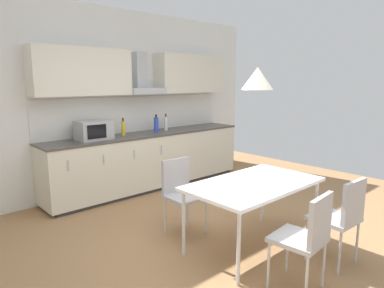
{
  "coord_description": "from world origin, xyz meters",
  "views": [
    {
      "loc": [
        -2.45,
        -2.39,
        1.77
      ],
      "look_at": [
        0.34,
        0.67,
        1.0
      ],
      "focal_mm": 32.0,
      "sensor_mm": 36.0,
      "label": 1
    }
  ],
  "objects": [
    {
      "name": "kitchen_counter",
      "position": [
        0.79,
        2.21,
        0.46
      ],
      "size": [
        3.56,
        0.65,
        0.92
      ],
      "color": "#333333",
      "rests_on": "ground_plane"
    },
    {
      "name": "bottle_blue",
      "position": [
        0.94,
        2.22,
        1.05
      ],
      "size": [
        0.08,
        0.08,
        0.29
      ],
      "color": "blue",
      "rests_on": "kitchen_counter"
    },
    {
      "name": "bottle_yellow",
      "position": [
        0.34,
        2.27,
        1.04
      ],
      "size": [
        0.06,
        0.06,
        0.27
      ],
      "color": "yellow",
      "rests_on": "kitchen_counter"
    },
    {
      "name": "pendant_lamp",
      "position": [
        0.35,
        -0.28,
        1.79
      ],
      "size": [
        0.32,
        0.32,
        0.22
      ],
      "primitive_type": "cone",
      "color": "silver"
    },
    {
      "name": "backsplash_tile",
      "position": [
        0.79,
        2.51,
        1.22
      ],
      "size": [
        3.54,
        0.02,
        0.59
      ],
      "primitive_type": "cube",
      "color": "silver",
      "rests_on": "kitchen_counter"
    },
    {
      "name": "upper_wall_cabinets",
      "position": [
        0.79,
        2.36,
        1.89
      ],
      "size": [
        3.54,
        0.4,
        0.68
      ],
      "color": "silver"
    },
    {
      "name": "bottle_white",
      "position": [
        1.18,
        2.26,
        1.05
      ],
      "size": [
        0.06,
        0.06,
        0.29
      ],
      "color": "white",
      "rests_on": "kitchen_counter"
    },
    {
      "name": "microwave",
      "position": [
        -0.19,
        2.21,
        1.06
      ],
      "size": [
        0.48,
        0.35,
        0.28
      ],
      "color": "#ADADB2",
      "rests_on": "kitchen_counter"
    },
    {
      "name": "chair_near_left",
      "position": [
        0.03,
        -1.08,
        0.53
      ],
      "size": [
        0.43,
        0.43,
        0.87
      ],
      "color": "#B2B2B7",
      "rests_on": "ground_plane"
    },
    {
      "name": "dining_table",
      "position": [
        0.35,
        -0.28,
        0.68
      ],
      "size": [
        1.45,
        0.84,
        0.72
      ],
      "color": "white",
      "rests_on": "ground_plane"
    },
    {
      "name": "ground_plane",
      "position": [
        0.0,
        0.0,
        -0.01
      ],
      "size": [
        8.26,
        7.58,
        0.02
      ],
      "primitive_type": "cube",
      "color": "#9E754C"
    },
    {
      "name": "chair_far_left",
      "position": [
        0.03,
        0.52,
        0.53
      ],
      "size": [
        0.42,
        0.42,
        0.87
      ],
      "color": "#B2B2B7",
      "rests_on": "ground_plane"
    },
    {
      "name": "wall_back",
      "position": [
        0.0,
        2.58,
        1.44
      ],
      "size": [
        6.61,
        0.1,
        2.88
      ],
      "primitive_type": "cube",
      "color": "white",
      "rests_on": "ground_plane"
    },
    {
      "name": "chair_near_right",
      "position": [
        0.67,
        -1.08,
        0.53
      ],
      "size": [
        0.42,
        0.42,
        0.87
      ],
      "color": "#B2B2B7",
      "rests_on": "ground_plane"
    }
  ]
}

